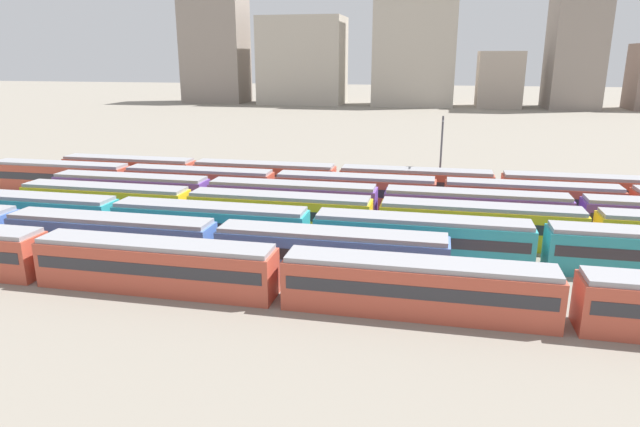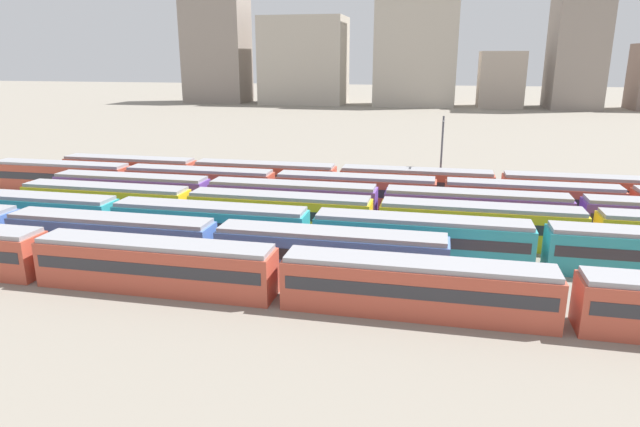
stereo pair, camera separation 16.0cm
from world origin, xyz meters
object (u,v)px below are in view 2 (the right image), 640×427
(train_track_5, at_px, (355,191))
(catenary_pole_1, at_px, (442,152))
(train_track_1, at_px, (111,237))
(train_track_0, at_px, (279,275))
(train_track_2, at_px, (421,238))
(train_track_4, at_px, (381,204))
(train_track_6, at_px, (498,188))
(train_track_3, at_px, (591,231))

(train_track_5, distance_m, catenary_pole_1, 12.85)
(train_track_1, bearing_deg, train_track_0, -17.69)
(train_track_5, bearing_deg, train_track_2, -62.97)
(train_track_0, height_order, train_track_1, same)
(train_track_4, bearing_deg, train_track_1, -143.54)
(train_track_4, bearing_deg, train_track_0, -103.01)
(train_track_0, distance_m, train_track_4, 21.35)
(train_track_5, bearing_deg, train_track_6, 18.03)
(train_track_0, height_order, train_track_2, same)
(train_track_1, distance_m, train_track_3, 41.44)
(train_track_6, bearing_deg, train_track_3, -67.43)
(train_track_4, bearing_deg, catenary_pole_1, 66.08)
(train_track_3, height_order, train_track_6, same)
(train_track_0, distance_m, train_track_5, 26.03)
(train_track_6, bearing_deg, train_track_5, -161.97)
(train_track_2, bearing_deg, train_track_0, -131.83)
(catenary_pole_1, bearing_deg, train_track_1, -133.08)
(train_track_4, height_order, catenary_pole_1, catenary_pole_1)
(train_track_1, bearing_deg, train_track_3, 14.54)
(train_track_2, distance_m, train_track_3, 15.40)
(train_track_5, bearing_deg, train_track_1, -130.32)
(catenary_pole_1, bearing_deg, train_track_0, -107.43)
(train_track_0, height_order, train_track_3, same)
(train_track_0, relative_size, train_track_1, 1.34)
(train_track_1, height_order, train_track_6, same)
(train_track_4, relative_size, train_track_6, 0.66)
(train_track_0, distance_m, train_track_1, 17.12)
(train_track_5, relative_size, train_track_6, 0.83)
(train_track_0, bearing_deg, train_track_2, 48.17)
(train_track_1, distance_m, train_track_2, 26.14)
(train_track_0, distance_m, train_track_2, 13.96)
(train_track_0, xyz_separation_m, train_track_4, (4.81, 20.80, 0.00))
(train_track_6, bearing_deg, train_track_1, -142.29)
(train_track_3, distance_m, catenary_pole_1, 22.93)
(train_track_5, bearing_deg, train_track_0, -92.97)
(train_track_3, relative_size, train_track_4, 1.51)
(train_track_0, bearing_deg, train_track_3, 33.24)
(train_track_1, height_order, catenary_pole_1, catenary_pole_1)
(train_track_6, height_order, catenary_pole_1, catenary_pole_1)
(train_track_1, distance_m, catenary_pole_1, 39.69)
(train_track_4, distance_m, train_track_6, 16.27)
(train_track_3, distance_m, train_track_5, 24.75)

